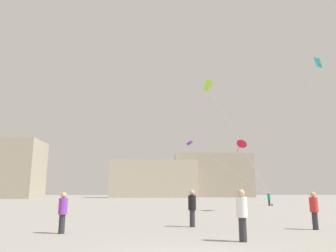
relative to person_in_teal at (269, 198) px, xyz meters
name	(u,v)px	position (x,y,z in m)	size (l,w,h in m)	color
person_in_teal	(269,198)	(0.00, 0.00, 0.00)	(0.36, 0.36, 1.65)	#2D2D33
person_in_black	(192,206)	(-11.99, -22.15, 0.07)	(0.39, 0.39, 1.77)	#2D2D33
person_in_white	(242,213)	(-10.81, -26.81, 0.07)	(0.39, 0.39, 1.77)	#2D2D33
person_in_purple	(63,211)	(-17.68, -24.36, 0.01)	(0.36, 0.36, 1.67)	#2D2D33
person_in_red	(314,209)	(-6.56, -23.55, 0.02)	(0.37, 0.37, 1.68)	#2D2D33
kite_lime_diamond	(208,86)	(-7.93, -4.90, 12.37)	(8.78, 5.74, 12.68)	#8CD12D
kite_violet_delta	(191,144)	(-8.66, 4.97, 7.18)	(9.41, 5.69, 7.36)	purple
kite_cyan_delta	(317,67)	(0.72, -12.15, 11.75)	(1.25, 13.22, 12.08)	#1EB2C6
kite_crimson_diamond	(242,144)	(-5.72, -9.63, 5.05)	(6.41, 10.37, 5.11)	red
building_left_hall	(9,169)	(-49.88, 42.43, 6.25)	(15.24, 12.40, 14.31)	#A39984
building_centre_hall	(153,179)	(-13.88, 50.95, 4.16)	(24.16, 8.69, 10.13)	#B2A893
building_right_hall	(213,175)	(4.12, 57.04, 5.50)	(23.26, 9.79, 12.81)	#A39984
handbag_beside_flyer	(272,205)	(0.35, 0.10, -0.78)	(0.32, 0.14, 0.24)	black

